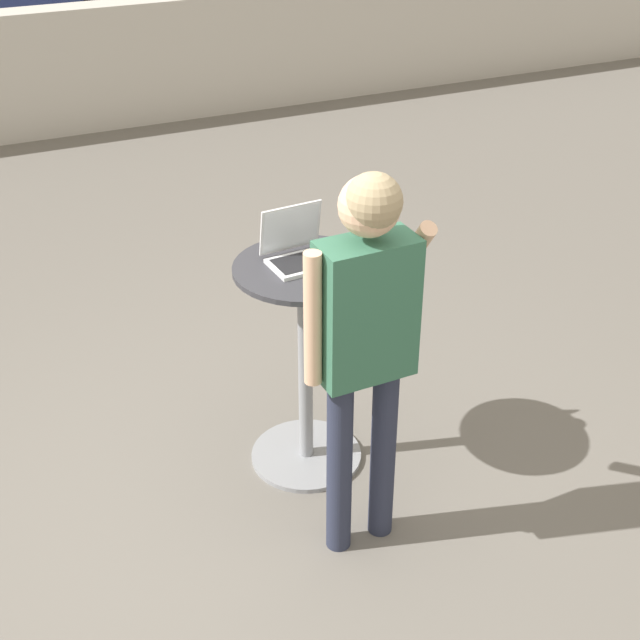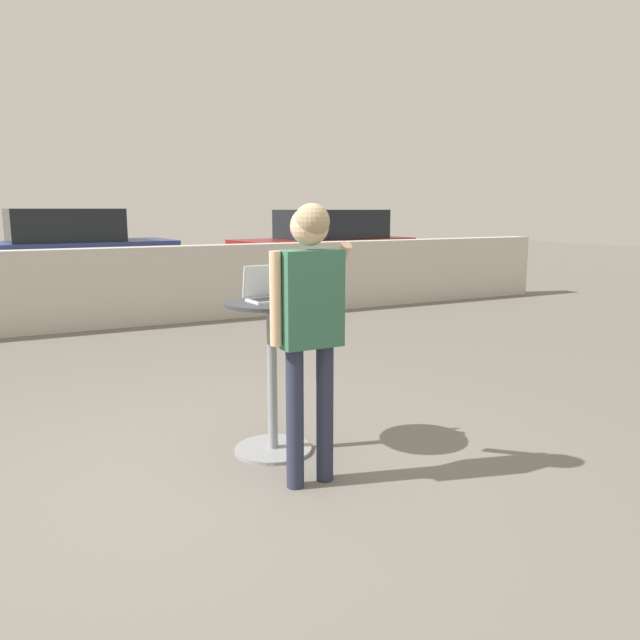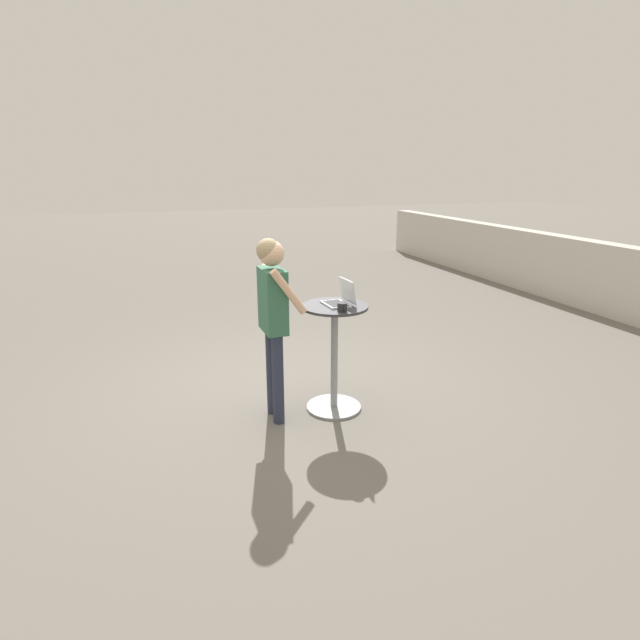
% 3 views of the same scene
% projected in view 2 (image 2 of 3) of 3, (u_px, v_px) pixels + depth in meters
% --- Properties ---
extents(ground_plane, '(50.00, 50.00, 0.00)m').
position_uv_depth(ground_plane, '(221.00, 483.00, 3.97)').
color(ground_plane, slate).
extents(pavement_kerb, '(16.85, 0.35, 1.17)m').
position_uv_depth(pavement_kerb, '(89.00, 289.00, 9.00)').
color(pavement_kerb, beige).
rests_on(pavement_kerb, ground_plane).
extents(cafe_table, '(0.65, 0.65, 1.09)m').
position_uv_depth(cafe_table, '(272.00, 369.00, 4.40)').
color(cafe_table, gray).
rests_on(cafe_table, ground_plane).
extents(laptop, '(0.31, 0.27, 0.25)m').
position_uv_depth(laptop, '(267.00, 293.00, 4.36)').
color(laptop, silver).
rests_on(laptop, cafe_table).
extents(coffee_mug, '(0.12, 0.09, 0.08)m').
position_uv_depth(coffee_mug, '(301.00, 294.00, 4.40)').
color(coffee_mug, '#232328').
rests_on(coffee_mug, cafe_table).
extents(standing_person, '(0.53, 0.39, 1.76)m').
position_uv_depth(standing_person, '(310.00, 309.00, 3.78)').
color(standing_person, '#282D42').
rests_on(standing_person, ground_plane).
extents(parked_car_near_street, '(4.02, 2.12, 1.73)m').
position_uv_depth(parked_car_near_street, '(74.00, 250.00, 13.01)').
color(parked_car_near_street, navy).
rests_on(parked_car_near_street, ground_plane).
extents(parked_car_further_down, '(4.47, 2.25, 1.70)m').
position_uv_depth(parked_car_further_down, '(326.00, 246.00, 14.68)').
color(parked_car_further_down, maroon).
rests_on(parked_car_further_down, ground_plane).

